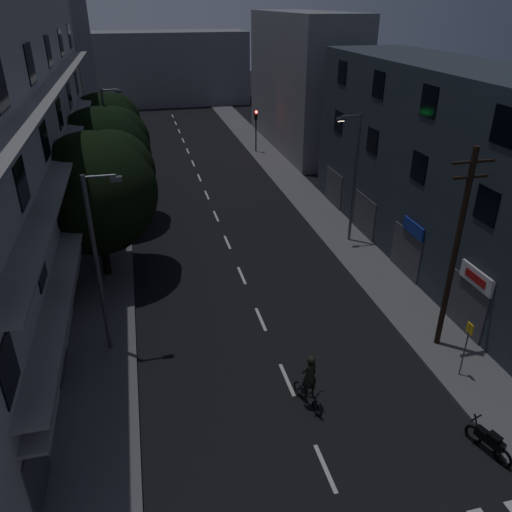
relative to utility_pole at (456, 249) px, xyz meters
name	(u,v)px	position (x,y,z in m)	size (l,w,h in m)	color
ground	(215,214)	(-7.27, 17.85, -4.87)	(160.00, 160.00, 0.00)	black
sidewalk_left	(109,222)	(-14.77, 17.85, -4.79)	(3.00, 90.00, 0.15)	#565659
sidewalk_right	(312,204)	(0.23, 17.85, -4.79)	(3.00, 90.00, 0.15)	#565659
lane_markings	(203,186)	(-7.27, 24.10, -4.86)	(0.15, 60.50, 0.01)	beige
building_right	(462,175)	(4.73, 6.84, 0.63)	(6.19, 28.00, 11.00)	#2D343D
building_far_left	(58,66)	(-19.27, 40.85, 3.13)	(6.00, 20.00, 16.00)	slate
building_far_right	(302,82)	(4.73, 34.85, 1.63)	(6.00, 20.00, 13.00)	slate
building_far_end	(164,68)	(-7.27, 62.85, 0.13)	(24.00, 8.00, 10.00)	slate
tree_near	(96,189)	(-14.60, 10.21, 0.29)	(6.49, 6.49, 8.01)	black
tree_mid	(103,153)	(-14.52, 17.71, 0.19)	(6.38, 6.38, 7.86)	black
tree_far	(104,129)	(-14.75, 25.80, -0.05)	(6.03, 6.03, 7.45)	black
traffic_signal_far_right	(256,122)	(-0.54, 32.99, -1.77)	(0.28, 0.37, 4.10)	black
traffic_signal_far_left	(117,133)	(-13.95, 31.65, -1.77)	(0.28, 0.37, 4.10)	black
street_lamp_left_near	(99,259)	(-14.26, 3.09, -0.27)	(1.51, 0.25, 8.00)	slate
street_lamp_right	(353,173)	(0.30, 11.12, -0.27)	(1.51, 0.25, 8.00)	#5C5F63
street_lamp_left_far	(109,137)	(-14.31, 24.00, -0.27)	(1.51, 0.25, 8.00)	#595C61
utility_pole	(456,249)	(0.00, 0.00, 0.00)	(1.80, 0.24, 9.00)	black
bus_stop_sign	(467,340)	(-0.27, -2.15, -2.98)	(0.06, 0.35, 2.52)	#595B60
motorcycle	(489,442)	(-1.60, -5.80, -4.39)	(0.78, 1.82, 1.20)	black
cyclist	(308,389)	(-6.90, -2.20, -4.07)	(1.16, 1.97, 2.36)	black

